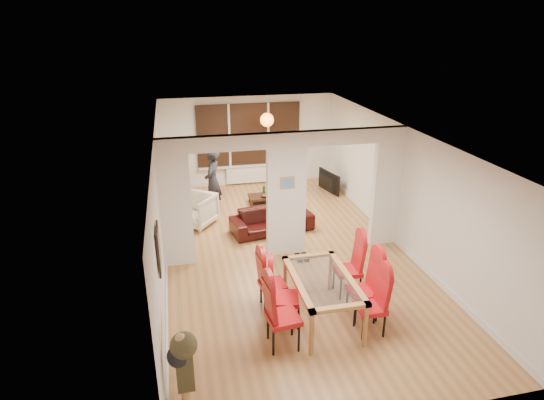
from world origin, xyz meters
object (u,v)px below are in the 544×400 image
object	(u,v)px
person	(213,181)
bottle	(264,190)
coffee_table	(267,199)
dining_chair_rc	(348,266)
dining_table	(322,299)
dining_chair_lc	(273,281)
dining_chair_rb	(363,287)
television	(326,182)
dining_chair_ra	(371,303)
dining_chair_lb	(284,294)
bowl	(265,196)
dining_chair_la	(283,313)
sofa	(272,220)
armchair	(195,210)

from	to	relation	value
person	bottle	distance (m)	1.50
coffee_table	dining_chair_rc	bearing A→B (deg)	-83.71
dining_table	dining_chair_lc	bearing A→B (deg)	145.11
dining_chair_rb	television	xyz separation A→B (m)	(1.31, 5.72, -0.27)
person	coffee_table	world-z (taller)	person
dining_chair_ra	person	world-z (taller)	person
dining_chair_ra	bottle	world-z (taller)	dining_chair_ra
dining_chair_lc	dining_chair_ra	bearing A→B (deg)	-42.10
dining_table	person	size ratio (longest dim) A/B	0.99
dining_chair_lb	television	bearing A→B (deg)	77.06
dining_chair_lc	bottle	size ratio (longest dim) A/B	3.86
dining_chair_rb	person	xyz separation A→B (m)	(-1.96, 4.91, 0.28)
dining_chair_ra	person	bearing A→B (deg)	110.51
dining_chair_lb	dining_chair_ra	world-z (taller)	dining_chair_lb
bowl	dining_chair_ra	bearing A→B (deg)	-84.40
dining_chair_lb	dining_chair_rb	bearing A→B (deg)	8.67
bowl	dining_chair_la	bearing A→B (deg)	-98.83
dining_chair_la	bottle	world-z (taller)	dining_chair_la
sofa	armchair	size ratio (longest dim) A/B	2.23
dining_chair_lb	television	size ratio (longest dim) A/B	1.11
dining_chair_la	armchair	xyz separation A→B (m)	(-1.01, 4.68, -0.20)
armchair	person	bearing A→B (deg)	90.27
dining_chair_ra	sofa	xyz separation A→B (m)	(-0.70, 3.93, -0.26)
sofa	bowl	size ratio (longest dim) A/B	8.54
armchair	bottle	bearing A→B (deg)	66.19
dining_chair_lb	dining_chair_rb	world-z (taller)	dining_chair_lb
sofa	person	bearing A→B (deg)	121.55
dining_chair_lc	sofa	world-z (taller)	dining_chair_lc
dining_chair_lb	dining_table	bearing A→B (deg)	11.56
dining_chair_ra	person	xyz separation A→B (m)	(-1.91, 5.31, 0.31)
armchair	person	size ratio (longest dim) A/B	0.50
dining_table	dining_chair_rb	bearing A→B (deg)	-5.98
dining_chair_rb	television	distance (m)	5.87
bottle	dining_chair_la	bearing A→B (deg)	-98.64
dining_chair_lc	dining_chair_ra	size ratio (longest dim) A/B	0.98
armchair	bowl	world-z (taller)	armchair
dining_chair_lb	dining_chair_ra	xyz separation A→B (m)	(1.26, -0.48, -0.03)
dining_table	dining_chair_ra	world-z (taller)	dining_chair_ra
dining_chair_la	television	distance (m)	6.74
dining_chair_rc	person	world-z (taller)	person
dining_chair_la	dining_chair_ra	size ratio (longest dim) A/B	1.09
sofa	bowl	xyz separation A→B (m)	(0.16, 1.58, -0.02)
person	television	xyz separation A→B (m)	(3.27, 0.81, -0.55)
dining_chair_rc	bowl	world-z (taller)	dining_chair_rc
person	bowl	bearing A→B (deg)	120.70
dining_chair_lb	armchair	distance (m)	4.34
dining_chair_ra	bottle	xyz separation A→B (m)	(-0.54, 5.66, -0.17)
dining_chair_ra	coffee_table	bearing A→B (deg)	95.25
sofa	bottle	bearing A→B (deg)	74.73
television	coffee_table	distance (m)	1.88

